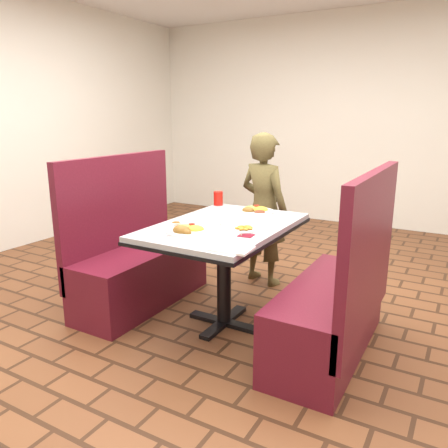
{
  "coord_description": "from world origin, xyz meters",
  "views": [
    {
      "loc": [
        1.44,
        -2.52,
        1.48
      ],
      "look_at": [
        0.0,
        0.0,
        0.75
      ],
      "focal_mm": 35.0,
      "sensor_mm": 36.0,
      "label": 1
    }
  ],
  "objects_px": {
    "red_tumbler": "(218,198)",
    "plantain_plate": "(244,229)",
    "near_dinner_plate": "(187,228)",
    "far_dinner_plate": "(255,209)",
    "booth_bench_left": "(137,263)",
    "diner_person": "(264,210)",
    "dining_table": "(224,237)",
    "booth_bench_right": "(335,305)"
  },
  "relations": [
    {
      "from": "diner_person",
      "to": "red_tumbler",
      "type": "distance_m",
      "value": 0.47
    },
    {
      "from": "booth_bench_right",
      "to": "booth_bench_left",
      "type": "bearing_deg",
      "value": 180.0
    },
    {
      "from": "plantain_plate",
      "to": "diner_person",
      "type": "bearing_deg",
      "value": 107.54
    },
    {
      "from": "dining_table",
      "to": "plantain_plate",
      "type": "xyz_separation_m",
      "value": [
        0.2,
        -0.09,
        0.11
      ]
    },
    {
      "from": "near_dinner_plate",
      "to": "red_tumbler",
      "type": "bearing_deg",
      "value": 107.56
    },
    {
      "from": "dining_table",
      "to": "diner_person",
      "type": "bearing_deg",
      "value": 97.26
    },
    {
      "from": "booth_bench_right",
      "to": "red_tumbler",
      "type": "height_order",
      "value": "booth_bench_right"
    },
    {
      "from": "booth_bench_left",
      "to": "red_tumbler",
      "type": "height_order",
      "value": "booth_bench_left"
    },
    {
      "from": "diner_person",
      "to": "plantain_plate",
      "type": "relative_size",
      "value": 7.47
    },
    {
      "from": "near_dinner_plate",
      "to": "far_dinner_plate",
      "type": "distance_m",
      "value": 0.75
    },
    {
      "from": "plantain_plate",
      "to": "near_dinner_plate",
      "type": "bearing_deg",
      "value": -143.17
    },
    {
      "from": "far_dinner_plate",
      "to": "red_tumbler",
      "type": "xyz_separation_m",
      "value": [
        -0.39,
        0.1,
        0.03
      ]
    },
    {
      "from": "dining_table",
      "to": "booth_bench_left",
      "type": "distance_m",
      "value": 0.86
    },
    {
      "from": "far_dinner_plate",
      "to": "red_tumbler",
      "type": "distance_m",
      "value": 0.4
    },
    {
      "from": "dining_table",
      "to": "near_dinner_plate",
      "type": "distance_m",
      "value": 0.35
    },
    {
      "from": "diner_person",
      "to": "near_dinner_plate",
      "type": "relative_size",
      "value": 4.81
    },
    {
      "from": "red_tumbler",
      "to": "far_dinner_plate",
      "type": "bearing_deg",
      "value": -14.46
    },
    {
      "from": "booth_bench_right",
      "to": "near_dinner_plate",
      "type": "bearing_deg",
      "value": -160.94
    },
    {
      "from": "far_dinner_plate",
      "to": "plantain_plate",
      "type": "height_order",
      "value": "far_dinner_plate"
    },
    {
      "from": "dining_table",
      "to": "booth_bench_right",
      "type": "bearing_deg",
      "value": 0.0
    },
    {
      "from": "booth_bench_left",
      "to": "diner_person",
      "type": "distance_m",
      "value": 1.19
    },
    {
      "from": "booth_bench_left",
      "to": "near_dinner_plate",
      "type": "bearing_deg",
      "value": -23.61
    },
    {
      "from": "dining_table",
      "to": "booth_bench_left",
      "type": "height_order",
      "value": "booth_bench_left"
    },
    {
      "from": "dining_table",
      "to": "plantain_plate",
      "type": "distance_m",
      "value": 0.24
    },
    {
      "from": "dining_table",
      "to": "booth_bench_right",
      "type": "relative_size",
      "value": 1.01
    },
    {
      "from": "far_dinner_plate",
      "to": "red_tumbler",
      "type": "bearing_deg",
      "value": 165.54
    },
    {
      "from": "dining_table",
      "to": "plantain_plate",
      "type": "height_order",
      "value": "plantain_plate"
    },
    {
      "from": "near_dinner_plate",
      "to": "plantain_plate",
      "type": "bearing_deg",
      "value": 36.83
    },
    {
      "from": "dining_table",
      "to": "near_dinner_plate",
      "type": "xyz_separation_m",
      "value": [
        -0.09,
        -0.31,
        0.13
      ]
    },
    {
      "from": "booth_bench_left",
      "to": "red_tumbler",
      "type": "xyz_separation_m",
      "value": [
        0.44,
        0.53,
        0.48
      ]
    },
    {
      "from": "dining_table",
      "to": "red_tumbler",
      "type": "distance_m",
      "value": 0.66
    },
    {
      "from": "diner_person",
      "to": "plantain_plate",
      "type": "height_order",
      "value": "diner_person"
    },
    {
      "from": "dining_table",
      "to": "booth_bench_right",
      "type": "height_order",
      "value": "booth_bench_right"
    },
    {
      "from": "far_dinner_plate",
      "to": "dining_table",
      "type": "bearing_deg",
      "value": -93.52
    },
    {
      "from": "booth_bench_right",
      "to": "near_dinner_plate",
      "type": "distance_m",
      "value": 1.05
    },
    {
      "from": "far_dinner_plate",
      "to": "plantain_plate",
      "type": "bearing_deg",
      "value": -71.75
    },
    {
      "from": "red_tumbler",
      "to": "plantain_plate",
      "type": "bearing_deg",
      "value": -48.1
    },
    {
      "from": "near_dinner_plate",
      "to": "plantain_plate",
      "type": "xyz_separation_m",
      "value": [
        0.29,
        0.22,
        -0.02
      ]
    },
    {
      "from": "booth_bench_right",
      "to": "far_dinner_plate",
      "type": "distance_m",
      "value": 0.99
    },
    {
      "from": "booth_bench_right",
      "to": "near_dinner_plate",
      "type": "xyz_separation_m",
      "value": [
        -0.89,
        -0.31,
        0.45
      ]
    },
    {
      "from": "dining_table",
      "to": "red_tumbler",
      "type": "xyz_separation_m",
      "value": [
        -0.36,
        0.53,
        0.15
      ]
    },
    {
      "from": "booth_bench_left",
      "to": "booth_bench_right",
      "type": "bearing_deg",
      "value": 0.0
    }
  ]
}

